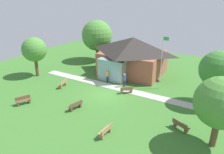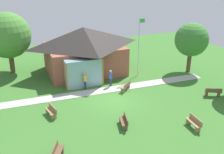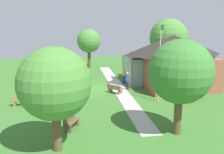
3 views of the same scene
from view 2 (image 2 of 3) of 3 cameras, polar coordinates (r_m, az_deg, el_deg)
The scene contains 14 objects.
ground_plane at distance 23.61m, azimuth 0.18°, elevation -4.98°, with size 44.00×44.00×0.00m, color #3D752D.
pavilion at distance 29.39m, azimuth -6.13°, elevation 6.01°, with size 9.15×8.32×5.13m.
footpath at distance 25.41m, azimuth -1.65°, elevation -2.90°, with size 21.66×1.30×0.03m, color #BCB7B2.
flagpole at distance 28.09m, azimuth 5.89°, elevation 6.99°, with size 0.64×0.08×6.37m.
bench_mid_left at distance 21.49m, azimuth -13.08°, elevation -7.31°, with size 0.76×1.56×0.84m.
bench_front_right at distance 20.39m, azimuth 17.44°, elevation -9.53°, with size 0.52×1.52×0.84m.
bench_front_left at distance 17.01m, azimuth -11.91°, elevation -15.90°, with size 1.05×1.54×0.84m.
bench_rear_near_path at distance 25.29m, azimuth 3.06°, elevation -2.09°, with size 1.42×1.32×0.84m.
bench_front_center at distance 19.68m, azimuth 2.64°, elevation -9.64°, with size 0.79×1.56×0.84m.
bench_lawn_far_right at distance 25.83m, azimuth 21.19°, elevation -3.11°, with size 1.53×1.08×0.84m.
visitor_on_path at distance 25.91m, azimuth -0.31°, elevation 0.03°, with size 0.34×0.34×1.74m.
visitor_by_porch at distance 25.41m, azimuth -5.88°, elevation -0.54°, with size 0.34×0.34×1.74m.
tree_east_hedge at distance 30.32m, azimuth 16.95°, elevation 7.75°, with size 3.69×3.69×5.61m.
tree_behind_pavilion_left at distance 30.86m, azimuth -21.80°, elevation 8.40°, with size 5.00×5.00×6.79m.
Camera 2 is at (-7.92, -19.48, 10.73)m, focal length 41.91 mm.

